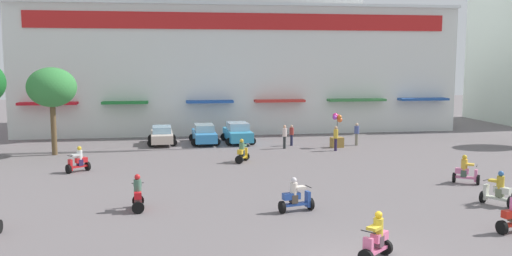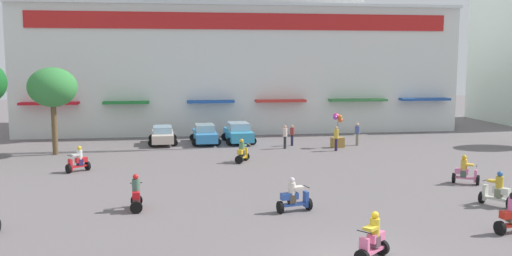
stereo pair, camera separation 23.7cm
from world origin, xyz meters
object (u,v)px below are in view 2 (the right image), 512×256
at_px(pedestrian_3, 357,133).
at_px(balloon_vendor_cart, 338,133).
at_px(scooter_rider_8, 294,197).
at_px(pedestrian_2, 285,135).
at_px(parked_car_2, 238,133).
at_px(scooter_rider_3, 466,172).
at_px(scooter_rider_6, 242,152).
at_px(scooter_rider_1, 136,195).
at_px(parked_car_0, 163,135).
at_px(pedestrian_1, 292,134).
at_px(scooter_rider_2, 373,240).
at_px(scooter_rider_5, 78,161).
at_px(pedestrian_0, 336,137).
at_px(plaza_tree_2, 53,88).
at_px(parked_car_1, 205,134).
at_px(scooter_rider_4, 497,191).

relative_size(pedestrian_3, balloon_vendor_cart, 0.67).
xyz_separation_m(scooter_rider_8, pedestrian_2, (2.85, 16.25, 0.37)).
height_order(parked_car_2, pedestrian_2, pedestrian_2).
height_order(scooter_rider_3, scooter_rider_6, scooter_rider_3).
bearing_deg(scooter_rider_1, parked_car_0, 88.07).
bearing_deg(pedestrian_1, scooter_rider_6, -126.73).
relative_size(scooter_rider_2, scooter_rider_5, 1.07).
relative_size(scooter_rider_3, balloon_vendor_cart, 0.60).
xyz_separation_m(parked_car_2, pedestrian_1, (3.85, -2.03, 0.10)).
xyz_separation_m(scooter_rider_2, scooter_rider_5, (-11.91, 15.75, -0.05)).
bearing_deg(scooter_rider_8, pedestrian_2, 80.06).
distance_m(scooter_rider_2, pedestrian_3, 23.88).
bearing_deg(parked_car_0, scooter_rider_1, -91.93).
bearing_deg(scooter_rider_2, pedestrian_0, 76.55).
bearing_deg(parked_car_0, balloon_vendor_cart, -15.00).
bearing_deg(pedestrian_0, scooter_rider_2, -103.45).
relative_size(scooter_rider_2, scooter_rider_3, 1.05).
height_order(plaza_tree_2, scooter_rider_5, plaza_tree_2).
xyz_separation_m(scooter_rider_3, pedestrian_2, (-7.11, 12.42, 0.38)).
bearing_deg(scooter_rider_2, scooter_rider_1, 138.44).
bearing_deg(pedestrian_3, scooter_rider_3, -83.84).
bearing_deg(parked_car_0, pedestrian_3, -10.57).
relative_size(plaza_tree_2, scooter_rider_8, 3.78).
height_order(scooter_rider_1, scooter_rider_2, scooter_rider_1).
xyz_separation_m(parked_car_1, scooter_rider_1, (-3.84, -18.27, -0.09)).
height_order(scooter_rider_1, balloon_vendor_cart, balloon_vendor_cart).
distance_m(parked_car_0, pedestrian_3, 14.84).
height_order(scooter_rider_3, pedestrian_0, pedestrian_0).
xyz_separation_m(parked_car_1, pedestrian_3, (11.36, -2.59, 0.22)).
bearing_deg(plaza_tree_2, pedestrian_0, -3.75).
bearing_deg(scooter_rider_6, pedestrian_2, 52.27).
relative_size(scooter_rider_4, scooter_rider_5, 1.05).
bearing_deg(balloon_vendor_cart, scooter_rider_8, -112.75).
bearing_deg(balloon_vendor_cart, scooter_rider_6, -148.25).
height_order(scooter_rider_6, scooter_rider_8, same).
xyz_separation_m(scooter_rider_6, scooter_rider_8, (0.85, -11.46, -0.01)).
bearing_deg(pedestrian_2, pedestrian_0, -23.75).
bearing_deg(scooter_rider_1, pedestrian_0, 46.33).
xyz_separation_m(parked_car_0, parked_car_1, (3.22, -0.14, 0.04)).
relative_size(parked_car_0, pedestrian_2, 2.40).
bearing_deg(scooter_rider_3, pedestrian_2, 119.80).
xyz_separation_m(scooter_rider_2, scooter_rider_8, (-1.33, 5.85, -0.04)).
distance_m(pedestrian_0, pedestrian_2, 3.72).
bearing_deg(pedestrian_3, scooter_rider_2, -107.61).
bearing_deg(pedestrian_3, pedestrian_1, 173.24).
bearing_deg(scooter_rider_3, parked_car_1, 129.19).
xyz_separation_m(parked_car_1, balloon_vendor_cart, (9.60, -3.30, 0.30)).
relative_size(scooter_rider_6, balloon_vendor_cart, 0.59).
bearing_deg(plaza_tree_2, pedestrian_2, 0.80).
xyz_separation_m(parked_car_0, pedestrian_2, (8.88, -3.38, 0.29)).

